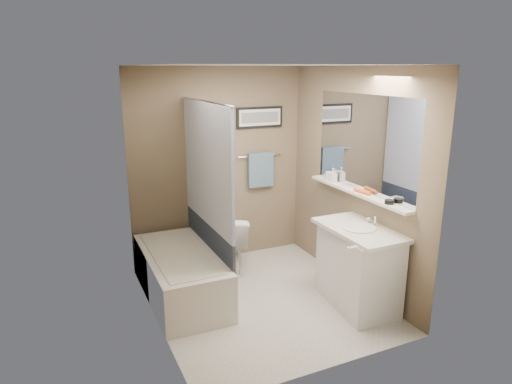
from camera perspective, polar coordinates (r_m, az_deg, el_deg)
name	(u,v)px	position (r m, az deg, el deg)	size (l,w,h in m)	color
ground	(262,300)	(4.96, 0.75, -13.34)	(2.50, 2.50, 0.00)	beige
ceiling	(263,67)	(4.35, 0.86, 15.32)	(2.20, 2.50, 0.04)	silver
wall_back	(219,167)	(5.61, -4.64, 3.14)	(2.20, 0.04, 2.40)	brown
wall_front	(333,230)	(3.49, 9.58, -4.65)	(2.20, 0.04, 2.40)	brown
wall_left	(153,204)	(4.18, -12.69, -1.48)	(0.04, 2.50, 2.40)	brown
wall_right	(352,180)	(5.06, 11.91, 1.50)	(0.04, 2.50, 2.40)	brown
tile_surround	(142,210)	(4.70, -14.02, -2.22)	(0.02, 1.55, 2.00)	#BAAF8D
curtain_rod	(205,101)	(4.68, -6.38, 11.19)	(0.02, 0.02, 1.55)	silver
curtain_upper	(207,165)	(4.77, -6.15, 3.38)	(0.03, 1.45, 1.28)	white
curtain_lower	(209,239)	(5.00, -5.88, -5.85)	(0.03, 1.45, 0.36)	#28334C
mirror	(364,143)	(4.86, 13.33, 5.93)	(0.02, 1.60, 1.00)	silver
shelf	(357,193)	(4.94, 12.45, -0.06)	(0.12, 1.60, 0.03)	silver
towel_bar	(260,156)	(5.79, 0.52, 4.57)	(0.02, 0.02, 0.60)	silver
towel	(261,170)	(5.81, 0.60, 2.79)	(0.34, 0.05, 0.44)	#7D9FB7
art_frame	(260,117)	(5.73, 0.46, 9.32)	(0.62, 0.03, 0.26)	black
art_mat	(260,117)	(5.72, 0.52, 9.31)	(0.56, 0.00, 0.20)	white
art_image	(260,117)	(5.72, 0.53, 9.30)	(0.50, 0.00, 0.13)	#595959
door	(389,243)	(3.88, 16.33, -6.19)	(0.80, 0.02, 2.00)	silver
door_handle	(352,248)	(3.72, 11.92, -6.83)	(0.02, 0.02, 0.10)	silver
bathtub	(181,276)	(4.97, -9.35, -10.26)	(0.70, 1.50, 0.50)	silver
tub_rim	(180,254)	(4.87, -9.48, -7.61)	(0.56, 1.36, 0.02)	beige
toilet	(233,242)	(5.55, -2.92, -6.22)	(0.38, 0.67, 0.69)	white
vanity	(358,269)	(4.82, 12.61, -9.33)	(0.50, 0.90, 0.80)	silver
countertop	(360,230)	(4.66, 12.81, -4.65)	(0.54, 0.96, 0.04)	beige
sink_basin	(359,227)	(4.64, 12.73, -4.35)	(0.34, 0.34, 0.01)	silver
faucet_spout	(375,221)	(4.75, 14.69, -3.49)	(0.02, 0.02, 0.10)	silver
faucet_knob	(369,220)	(4.83, 13.93, -3.38)	(0.05, 0.05, 0.05)	silver
candle_bowl_near	(389,202)	(4.55, 16.32, -1.18)	(0.09, 0.09, 0.04)	black
hair_brush_front	(362,191)	(4.86, 13.14, 0.09)	(0.04, 0.04, 0.22)	#E25B1F
pink_comb	(345,186)	(5.10, 11.05, 0.71)	(0.03, 0.16, 0.01)	#FB99C6
glass_jar	(329,176)	(5.34, 9.10, 1.98)	(0.08, 0.08, 0.10)	white
soap_bottle	(333,175)	(5.27, 9.61, 2.11)	(0.07, 0.07, 0.16)	#999999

